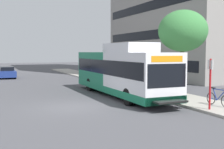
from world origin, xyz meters
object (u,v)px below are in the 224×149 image
Objects in this scene: bicycle_parked at (218,98)px; parked_car_far_lane at (7,72)px; street_tree_near_stop at (183,31)px; transit_bus at (120,72)px; bus_stop_sign_pole at (210,80)px.

parked_car_far_lane is (-9.47, 24.11, 0.10)m from bicycle_parked.
bicycle_parked is at bearing -100.42° from street_tree_near_stop.
street_tree_near_stop is (3.79, -1.92, 2.79)m from transit_bus.
bicycle_parked is at bearing -64.20° from transit_bus.
transit_bus is 5.08m from street_tree_near_stop.
bicycle_parked is 25.90m from parked_car_far_lane.
bus_stop_sign_pole reaches higher than bicycle_parked.
street_tree_near_stop is (0.79, 4.29, 3.93)m from bicycle_parked.
bus_stop_sign_pole is at bearing -71.33° from parked_car_far_lane.
street_tree_near_stop reaches higher than parked_car_far_lane.
bicycle_parked is at bearing -68.55° from parked_car_far_lane.
street_tree_near_stop is 1.29× the size of parked_car_far_lane.
transit_bus is at bearing 115.80° from bicycle_parked.
bus_stop_sign_pole is 0.58× the size of parked_car_far_lane.
transit_bus is 2.12× the size of street_tree_near_stop.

